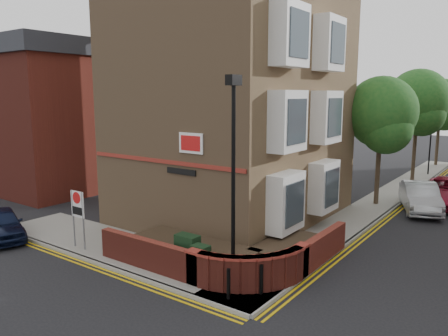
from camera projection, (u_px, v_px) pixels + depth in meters
ground at (167, 289)px, 13.30m from camera, size 120.00×120.00×0.00m
pavement_corner at (127, 250)px, 16.51m from camera, size 13.00×3.00×0.12m
pavement_main at (387, 197)px, 24.90m from camera, size 2.00×32.00×0.12m
kerb_side at (94, 262)px, 15.32m from camera, size 13.00×0.15×0.12m
kerb_main_near at (405, 200)px, 24.32m from camera, size 0.15×32.00×0.12m
yellow_lines_side at (88, 266)px, 15.13m from camera, size 13.00×0.28×0.01m
yellow_lines_main at (410, 201)px, 24.18m from camera, size 0.28×32.00×0.01m
corner_building at (238, 87)px, 20.29m from camera, size 8.95×10.40×13.60m
garden_wall at (217, 264)px, 15.30m from camera, size 6.80×6.00×1.20m
lamppost at (233, 182)px, 12.77m from camera, size 0.25×0.50×6.30m
utility_cabinet_large at (188, 252)px, 14.39m from camera, size 0.80×0.45×1.20m
utility_cabinet_small at (201, 262)px, 13.70m from camera, size 0.55×0.40×1.10m
bollard_near at (228, 284)px, 12.37m from camera, size 0.11×0.11×0.90m
bollard_far at (261, 279)px, 12.66m from camera, size 0.11×0.11×0.90m
zone_sign at (78, 209)px, 16.32m from camera, size 0.72×0.07×2.20m
side_building at (79, 115)px, 27.61m from camera, size 6.40×10.40×9.00m
tree_near at (381, 117)px, 22.56m from camera, size 3.64×3.65×6.70m
tree_mid at (418, 105)px, 28.87m from camera, size 4.03×4.03×7.42m
tree_far at (440, 106)px, 35.30m from camera, size 3.81×3.81×7.00m
traffic_light_assembly at (431, 138)px, 31.39m from camera, size 0.20×0.16×4.20m
navy_hatchback at (2, 224)px, 17.89m from camera, size 3.94×2.63×1.25m
silver_car_near at (420, 197)px, 22.08m from camera, size 3.03×4.67×1.46m
red_car_main at (447, 192)px, 23.31m from camera, size 2.43×5.27×1.46m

